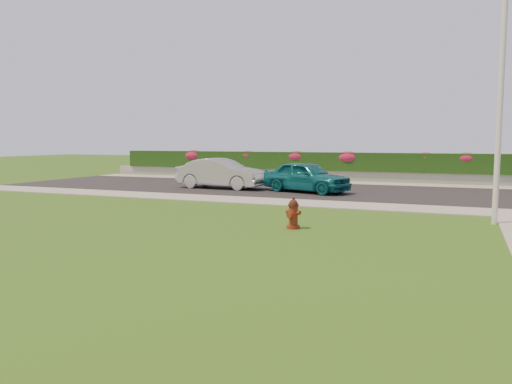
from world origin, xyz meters
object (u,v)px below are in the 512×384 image
at_px(utility_pole, 500,106).
at_px(sedan_silver, 221,173).
at_px(fire_hydrant, 293,214).
at_px(sedan_teal, 306,177).

bearing_deg(utility_pole, sedan_silver, 151.96).
distance_m(fire_hydrant, sedan_silver, 11.61).
bearing_deg(fire_hydrant, utility_pole, 43.86).
bearing_deg(sedan_silver, utility_pole, -115.24).
bearing_deg(fire_hydrant, sedan_silver, 140.53).
relative_size(fire_hydrant, sedan_silver, 0.19).
xyz_separation_m(fire_hydrant, utility_pole, (5.16, 2.94, 2.97)).
bearing_deg(sedan_teal, utility_pole, -112.10).
xyz_separation_m(fire_hydrant, sedan_silver, (-6.87, 9.35, 0.37)).
bearing_deg(sedan_silver, sedan_teal, -89.55).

